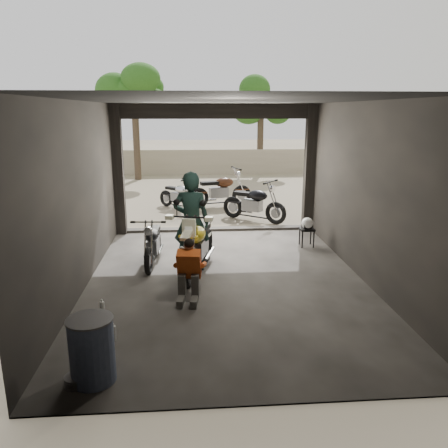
{
  "coord_description": "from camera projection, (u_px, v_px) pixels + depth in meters",
  "views": [
    {
      "loc": [
        -0.61,
        -7.43,
        3.03
      ],
      "look_at": [
        0.0,
        0.6,
        0.93
      ],
      "focal_mm": 35.0,
      "sensor_mm": 36.0,
      "label": 1
    }
  ],
  "objects": [
    {
      "name": "tree_right",
      "position": [
        261.0,
        99.0,
        20.8
      ],
      "size": [
        2.2,
        2.2,
        5.0
      ],
      "color": "#382B1E",
      "rests_on": "ground"
    },
    {
      "name": "outside_bike_c",
      "position": [
        254.0,
        200.0,
        12.22
      ],
      "size": [
        1.83,
        1.65,
        1.19
      ],
      "primitive_type": null,
      "rotation": [
        0.0,
        0.0,
        0.91
      ],
      "color": "black",
      "rests_on": "ground"
    },
    {
      "name": "mechanic",
      "position": [
        189.0,
        273.0,
        7.03
      ],
      "size": [
        0.58,
        0.74,
        0.99
      ],
      "primitive_type": null,
      "rotation": [
        0.0,
        0.0,
        -0.12
      ],
      "color": "#D9591C",
      "rests_on": "ground"
    },
    {
      "name": "stool",
      "position": [
        307.0,
        231.0,
        9.93
      ],
      "size": [
        0.31,
        0.31,
        0.44
      ],
      "rotation": [
        0.0,
        0.0,
        -0.37
      ],
      "color": "black",
      "rests_on": "ground"
    },
    {
      "name": "ground",
      "position": [
        226.0,
        282.0,
        7.98
      ],
      "size": [
        80.0,
        80.0,
        0.0
      ],
      "primitive_type": "plane",
      "color": "#7A6D56",
      "rests_on": "ground"
    },
    {
      "name": "oil_drum",
      "position": [
        92.0,
        351.0,
        4.94
      ],
      "size": [
        0.57,
        0.57,
        0.78
      ],
      "primitive_type": "cylinder",
      "rotation": [
        0.0,
        0.0,
        0.15
      ],
      "color": "#445273",
      "rests_on": "ground"
    },
    {
      "name": "sign_post",
      "position": [
        360.0,
        159.0,
        10.83
      ],
      "size": [
        0.9,
        0.08,
        2.71
      ],
      "rotation": [
        0.0,
        0.0,
        -0.21
      ],
      "color": "black",
      "rests_on": "ground"
    },
    {
      "name": "main_bike",
      "position": [
        198.0,
        241.0,
        8.25
      ],
      "size": [
        1.25,
        2.06,
        1.28
      ],
      "primitive_type": null,
      "rotation": [
        0.0,
        0.0,
        -0.26
      ],
      "color": "white",
      "rests_on": "ground"
    },
    {
      "name": "garage",
      "position": [
        224.0,
        207.0,
        8.19
      ],
      "size": [
        7.0,
        7.13,
        3.2
      ],
      "color": "#2D2B28",
      "rests_on": "ground"
    },
    {
      "name": "outside_bike_b",
      "position": [
        220.0,
        188.0,
        14.04
      ],
      "size": [
        1.99,
        1.23,
        1.25
      ],
      "primitive_type": null,
      "rotation": [
        0.0,
        0.0,
        1.84
      ],
      "color": "#401F0F",
      "rests_on": "ground"
    },
    {
      "name": "outside_bike_a",
      "position": [
        179.0,
        193.0,
        13.77
      ],
      "size": [
        1.5,
        1.46,
        1.0
      ],
      "primitive_type": null,
      "rotation": [
        0.0,
        0.0,
        0.82
      ],
      "color": "black",
      "rests_on": "ground"
    },
    {
      "name": "tree_left",
      "position": [
        134.0,
        88.0,
        18.82
      ],
      "size": [
        2.2,
        2.2,
        5.6
      ],
      "color": "#382B1E",
      "rests_on": "ground"
    },
    {
      "name": "helmet",
      "position": [
        307.0,
        223.0,
        9.85
      ],
      "size": [
        0.3,
        0.31,
        0.26
      ],
      "primitive_type": "ellipsoid",
      "rotation": [
        0.0,
        0.0,
        0.1
      ],
      "color": "white",
      "rests_on": "stool"
    },
    {
      "name": "left_bike",
      "position": [
        153.0,
        240.0,
        8.78
      ],
      "size": [
        0.71,
        1.53,
        1.01
      ],
      "primitive_type": null,
      "rotation": [
        0.0,
        0.0,
        -0.06
      ],
      "color": "black",
      "rests_on": "ground"
    },
    {
      "name": "boundary_wall",
      "position": [
        203.0,
        162.0,
        21.34
      ],
      "size": [
        18.0,
        0.3,
        1.2
      ],
      "primitive_type": "cube",
      "color": "gray",
      "rests_on": "ground"
    },
    {
      "name": "rider",
      "position": [
        191.0,
        222.0,
        8.35
      ],
      "size": [
        0.78,
        0.59,
        1.94
      ],
      "primitive_type": "imported",
      "rotation": [
        0.0,
        0.0,
        2.95
      ],
      "color": "#152A27",
      "rests_on": "ground"
    }
  ]
}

